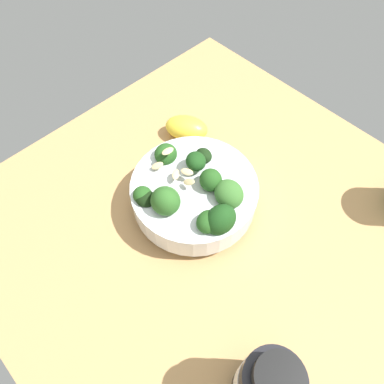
{
  "coord_description": "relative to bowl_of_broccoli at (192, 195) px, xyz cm",
  "views": [
    {
      "loc": [
        19.81,
        16.18,
        46.97
      ],
      "look_at": [
        0.44,
        -3.88,
        4.0
      ],
      "focal_mm": 34.01,
      "sensor_mm": 36.0,
      "label": 1
    }
  ],
  "objects": [
    {
      "name": "ground_plane",
      "position": [
        -0.71,
        3.65,
        -6.29
      ],
      "size": [
        62.82,
        62.82,
        4.82
      ],
      "primitive_type": "cube",
      "color": "tan"
    },
    {
      "name": "bowl_of_broccoli",
      "position": [
        0.0,
        0.0,
        0.0
      ],
      "size": [
        17.92,
        17.92,
        9.29
      ],
      "color": "white",
      "rests_on": "ground_plane"
    },
    {
      "name": "lemon_wedge",
      "position": [
        -9.45,
        -11.06,
        -2.01
      ],
      "size": [
        7.71,
        8.54,
        3.73
      ],
      "primitive_type": "ellipsoid",
      "rotation": [
        0.0,
        0.0,
        2.13
      ],
      "color": "yellow",
      "rests_on": "ground_plane"
    }
  ]
}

